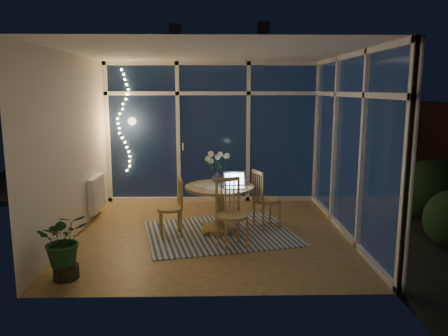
{
  "coord_description": "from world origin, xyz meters",
  "views": [
    {
      "loc": [
        0.02,
        -6.19,
        2.1
      ],
      "look_at": [
        0.16,
        0.25,
        0.94
      ],
      "focal_mm": 35.0,
      "sensor_mm": 36.0,
      "label": 1
    }
  ],
  "objects_px": {
    "chair_left": "(170,207)",
    "laptop": "(236,180)",
    "chair_right": "(267,199)",
    "flower_vase": "(218,176)",
    "dining_table": "(220,209)",
    "chair_front": "(232,214)",
    "potted_plant": "(65,246)"
  },
  "relations": [
    {
      "from": "chair_left",
      "to": "chair_right",
      "type": "xyz_separation_m",
      "value": [
        1.44,
        0.35,
        0.03
      ]
    },
    {
      "from": "chair_left",
      "to": "laptop",
      "type": "height_order",
      "value": "laptop"
    },
    {
      "from": "dining_table",
      "to": "chair_right",
      "type": "xyz_separation_m",
      "value": [
        0.73,
        0.15,
        0.11
      ]
    },
    {
      "from": "dining_table",
      "to": "chair_left",
      "type": "relative_size",
      "value": 1.19
    },
    {
      "from": "dining_table",
      "to": "flower_vase",
      "type": "relative_size",
      "value": 4.86
    },
    {
      "from": "laptop",
      "to": "flower_vase",
      "type": "xyz_separation_m",
      "value": [
        -0.25,
        0.35,
        -0.01
      ]
    },
    {
      "from": "dining_table",
      "to": "laptop",
      "type": "bearing_deg",
      "value": -29.41
    },
    {
      "from": "chair_right",
      "to": "flower_vase",
      "type": "height_order",
      "value": "chair_right"
    },
    {
      "from": "chair_right",
      "to": "laptop",
      "type": "xyz_separation_m",
      "value": [
        -0.5,
        -0.28,
        0.35
      ]
    },
    {
      "from": "dining_table",
      "to": "potted_plant",
      "type": "relative_size",
      "value": 1.34
    },
    {
      "from": "potted_plant",
      "to": "laptop",
      "type": "bearing_deg",
      "value": 37.32
    },
    {
      "from": "chair_left",
      "to": "chair_right",
      "type": "height_order",
      "value": "chair_right"
    },
    {
      "from": "chair_right",
      "to": "potted_plant",
      "type": "height_order",
      "value": "chair_right"
    },
    {
      "from": "chair_front",
      "to": "flower_vase",
      "type": "height_order",
      "value": "chair_front"
    },
    {
      "from": "dining_table",
      "to": "chair_front",
      "type": "bearing_deg",
      "value": -77.49
    },
    {
      "from": "dining_table",
      "to": "laptop",
      "type": "distance_m",
      "value": 0.53
    },
    {
      "from": "chair_right",
      "to": "flower_vase",
      "type": "xyz_separation_m",
      "value": [
        -0.75,
        0.07,
        0.34
      ]
    },
    {
      "from": "flower_vase",
      "to": "potted_plant",
      "type": "relative_size",
      "value": 0.28
    },
    {
      "from": "laptop",
      "to": "potted_plant",
      "type": "bearing_deg",
      "value": -148.87
    },
    {
      "from": "laptop",
      "to": "chair_right",
      "type": "bearing_deg",
      "value": 23.12
    },
    {
      "from": "dining_table",
      "to": "flower_vase",
      "type": "distance_m",
      "value": 0.5
    },
    {
      "from": "potted_plant",
      "to": "flower_vase",
      "type": "bearing_deg",
      "value": 47.13
    },
    {
      "from": "dining_table",
      "to": "laptop",
      "type": "height_order",
      "value": "laptop"
    },
    {
      "from": "chair_left",
      "to": "dining_table",
      "type": "bearing_deg",
      "value": 93.39
    },
    {
      "from": "chair_left",
      "to": "chair_right",
      "type": "distance_m",
      "value": 1.48
    },
    {
      "from": "dining_table",
      "to": "potted_plant",
      "type": "bearing_deg",
      "value": -136.87
    },
    {
      "from": "dining_table",
      "to": "potted_plant",
      "type": "height_order",
      "value": "potted_plant"
    },
    {
      "from": "chair_right",
      "to": "flower_vase",
      "type": "bearing_deg",
      "value": 61.6
    },
    {
      "from": "chair_right",
      "to": "chair_front",
      "type": "bearing_deg",
      "value": 123.88
    },
    {
      "from": "chair_left",
      "to": "flower_vase",
      "type": "distance_m",
      "value": 0.89
    },
    {
      "from": "dining_table",
      "to": "chair_front",
      "type": "height_order",
      "value": "chair_front"
    },
    {
      "from": "chair_left",
      "to": "potted_plant",
      "type": "height_order",
      "value": "chair_left"
    }
  ]
}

